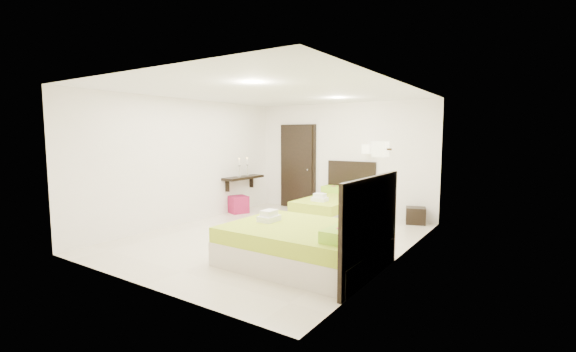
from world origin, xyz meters
The scene contains 7 objects.
floor centered at (0.00, 0.00, 0.00)m, with size 5.50×5.50×0.00m, color beige.
bed_single centered at (0.27, 1.85, 0.30)m, with size 1.19×1.99×1.64m.
bed_double centered at (1.27, -0.97, 0.31)m, with size 2.13×1.81×1.76m.
nightstand centered at (1.84, 2.52, 0.17)m, with size 0.39×0.35×0.35m, color black.
ottoman centered at (-2.02, 1.34, 0.20)m, with size 0.41×0.41×0.41m, color maroon.
door centered at (-1.20, 2.70, 1.05)m, with size 1.02×0.15×2.14m.
console_shelf centered at (-2.08, 1.60, 0.82)m, with size 0.35×1.20×0.78m.
Camera 1 is at (4.00, -5.55, 1.84)m, focal length 24.00 mm.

